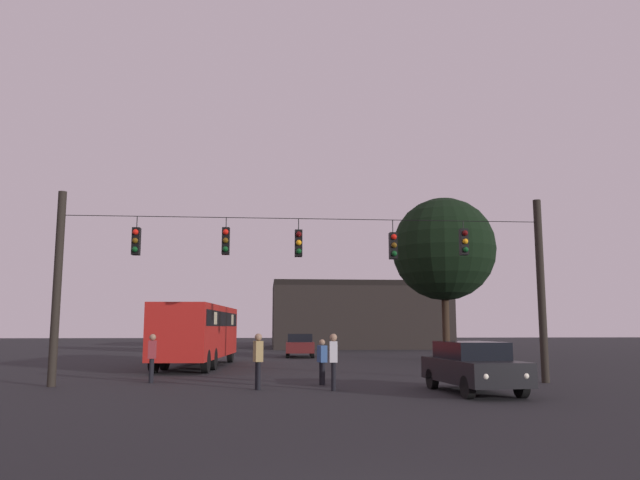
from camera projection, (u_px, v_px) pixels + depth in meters
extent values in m
plane|color=black|center=(295.00, 367.00, 30.30)|extent=(168.00, 168.00, 0.00)
cylinder|color=black|center=(57.00, 287.00, 20.89)|extent=(0.28, 0.28, 6.62)
cylinder|color=black|center=(541.00, 290.00, 22.32)|extent=(0.28, 0.28, 6.62)
cylinder|color=black|center=(307.00, 219.00, 21.95)|extent=(17.01, 0.02, 0.02)
cylinder|color=black|center=(137.00, 222.00, 21.42)|extent=(0.03, 0.03, 0.40)
cube|color=black|center=(136.00, 241.00, 21.33)|extent=(0.26, 0.32, 0.95)
sphere|color=red|center=(135.00, 232.00, 21.19)|extent=(0.20, 0.20, 0.20)
sphere|color=#5B3D0C|center=(135.00, 241.00, 21.15)|extent=(0.20, 0.20, 0.20)
sphere|color=#0C4219|center=(135.00, 249.00, 21.11)|extent=(0.20, 0.20, 0.20)
cylinder|color=black|center=(226.00, 223.00, 21.69)|extent=(0.03, 0.03, 0.35)
cube|color=black|center=(226.00, 241.00, 21.59)|extent=(0.26, 0.32, 0.95)
sphere|color=red|center=(226.00, 232.00, 21.46)|extent=(0.20, 0.20, 0.20)
sphere|color=#5B3D0C|center=(225.00, 240.00, 21.42)|extent=(0.20, 0.20, 0.20)
sphere|color=#0C4219|center=(225.00, 249.00, 21.37)|extent=(0.20, 0.20, 0.20)
cylinder|color=black|center=(299.00, 225.00, 21.90)|extent=(0.03, 0.03, 0.40)
cube|color=black|center=(298.00, 243.00, 21.80)|extent=(0.26, 0.32, 0.95)
sphere|color=#510A0A|center=(299.00, 234.00, 21.67)|extent=(0.20, 0.20, 0.20)
sphere|color=orange|center=(299.00, 243.00, 21.62)|extent=(0.20, 0.20, 0.20)
sphere|color=#0C4219|center=(299.00, 251.00, 21.58)|extent=(0.20, 0.20, 0.20)
cylinder|color=black|center=(393.00, 227.00, 22.18)|extent=(0.03, 0.03, 0.45)
cube|color=black|center=(393.00, 246.00, 22.08)|extent=(0.26, 0.32, 0.95)
sphere|color=red|center=(394.00, 237.00, 21.94)|extent=(0.20, 0.20, 0.20)
sphere|color=#5B3D0C|center=(394.00, 245.00, 21.90)|extent=(0.20, 0.20, 0.20)
sphere|color=#0C4219|center=(394.00, 254.00, 21.86)|extent=(0.20, 0.20, 0.20)
cylinder|color=black|center=(463.00, 225.00, 22.41)|extent=(0.03, 0.03, 0.28)
cube|color=black|center=(464.00, 242.00, 22.32)|extent=(0.26, 0.32, 0.95)
sphere|color=#510A0A|center=(465.00, 233.00, 22.19)|extent=(0.20, 0.20, 0.20)
sphere|color=orange|center=(465.00, 241.00, 22.14)|extent=(0.20, 0.20, 0.20)
sphere|color=#0C4219|center=(466.00, 250.00, 22.10)|extent=(0.20, 0.20, 0.20)
cube|color=#B21E19|center=(198.00, 331.00, 30.76)|extent=(3.27, 11.15, 2.50)
cube|color=black|center=(199.00, 319.00, 30.85)|extent=(3.27, 10.49, 0.70)
cylinder|color=black|center=(191.00, 353.00, 34.49)|extent=(0.35, 1.02, 1.00)
cylinder|color=black|center=(230.00, 353.00, 34.52)|extent=(0.35, 1.02, 1.00)
cylinder|color=black|center=(165.00, 359.00, 28.39)|extent=(0.35, 1.02, 1.00)
cylinder|color=black|center=(213.00, 359.00, 28.42)|extent=(0.35, 1.02, 1.00)
cylinder|color=black|center=(154.00, 361.00, 26.43)|extent=(0.35, 1.02, 1.00)
cylinder|color=black|center=(206.00, 361.00, 26.46)|extent=(0.35, 1.02, 1.00)
cube|color=beige|center=(209.00, 320.00, 34.11)|extent=(2.61, 0.98, 0.56)
cube|color=beige|center=(188.00, 318.00, 28.12)|extent=(2.61, 0.98, 0.56)
cube|color=black|center=(473.00, 371.00, 18.49)|extent=(2.15, 4.43, 0.68)
cube|color=black|center=(471.00, 350.00, 18.72)|extent=(1.77, 2.45, 0.52)
cylinder|color=black|center=(521.00, 386.00, 17.19)|extent=(0.27, 0.66, 0.64)
cylinder|color=black|center=(468.00, 387.00, 16.92)|extent=(0.27, 0.66, 0.64)
cylinder|color=black|center=(479.00, 378.00, 19.96)|extent=(0.27, 0.66, 0.64)
cylinder|color=black|center=(432.00, 379.00, 19.70)|extent=(0.27, 0.66, 0.64)
sphere|color=white|center=(526.00, 376.00, 16.53)|extent=(0.18, 0.18, 0.18)
sphere|color=white|center=(485.00, 377.00, 16.34)|extent=(0.18, 0.18, 0.18)
cube|color=#511919|center=(300.00, 347.00, 40.76)|extent=(1.98, 4.37, 0.68)
cube|color=black|center=(300.00, 338.00, 40.70)|extent=(1.68, 2.39, 0.52)
cylinder|color=black|center=(288.00, 351.00, 42.08)|extent=(0.25, 0.65, 0.64)
cylinder|color=black|center=(311.00, 351.00, 42.15)|extent=(0.25, 0.65, 0.64)
cylinder|color=black|center=(288.00, 353.00, 39.28)|extent=(0.25, 0.65, 0.64)
cylinder|color=black|center=(312.00, 353.00, 39.34)|extent=(0.25, 0.65, 0.64)
sphere|color=white|center=(291.00, 346.00, 42.81)|extent=(0.18, 0.18, 0.18)
sphere|color=white|center=(308.00, 346.00, 42.86)|extent=(0.18, 0.18, 0.18)
cylinder|color=black|center=(257.00, 376.00, 19.57)|extent=(0.14, 0.14, 0.87)
cylinder|color=black|center=(259.00, 376.00, 19.42)|extent=(0.14, 0.14, 0.87)
cube|color=#997F4C|center=(258.00, 351.00, 19.60)|extent=(0.33, 0.41, 0.65)
sphere|color=#8C6B51|center=(258.00, 337.00, 19.67)|extent=(0.24, 0.24, 0.24)
cylinder|color=black|center=(151.00, 371.00, 21.81)|extent=(0.14, 0.14, 0.85)
cylinder|color=black|center=(152.00, 371.00, 21.97)|extent=(0.14, 0.14, 0.85)
cube|color=maroon|center=(152.00, 350.00, 21.99)|extent=(0.24, 0.36, 0.64)
sphere|color=#8C6B51|center=(153.00, 337.00, 22.05)|extent=(0.23, 0.23, 0.23)
cylinder|color=black|center=(334.00, 377.00, 19.13)|extent=(0.14, 0.14, 0.87)
cylinder|color=black|center=(333.00, 376.00, 19.29)|extent=(0.14, 0.14, 0.87)
cube|color=silver|center=(333.00, 352.00, 19.32)|extent=(0.26, 0.37, 0.65)
sphere|color=#8C6B51|center=(333.00, 337.00, 19.38)|extent=(0.23, 0.23, 0.23)
cylinder|color=black|center=(321.00, 373.00, 21.14)|extent=(0.14, 0.14, 0.76)
cylinder|color=black|center=(323.00, 374.00, 20.99)|extent=(0.14, 0.14, 0.76)
cube|color=#2D4C7F|center=(322.00, 354.00, 21.16)|extent=(0.34, 0.42, 0.57)
sphere|color=#8C6B51|center=(322.00, 342.00, 21.22)|extent=(0.21, 0.21, 0.21)
cube|color=black|center=(355.00, 318.00, 60.21)|extent=(16.07, 13.23, 5.60)
cube|color=black|center=(355.00, 287.00, 60.64)|extent=(16.07, 13.23, 0.50)
cylinder|color=#2D2116|center=(446.00, 322.00, 36.61)|extent=(0.43, 0.43, 4.47)
sphere|color=black|center=(444.00, 249.00, 37.22)|extent=(6.20, 6.20, 6.20)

